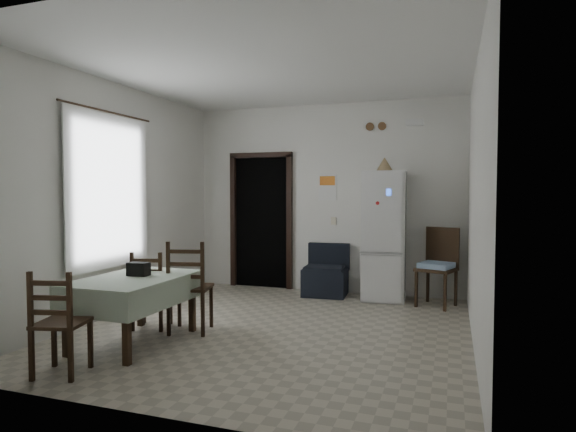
# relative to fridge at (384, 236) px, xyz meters

# --- Properties ---
(ground) EXTENTS (4.50, 4.50, 0.00)m
(ground) POSITION_rel_fridge_xyz_m (-0.97, -1.93, -0.92)
(ground) COLOR #A79E89
(ground) RESTS_ON ground
(ceiling) EXTENTS (4.20, 4.50, 0.02)m
(ceiling) POSITION_rel_fridge_xyz_m (-0.97, -1.93, 1.98)
(ceiling) COLOR white
(ceiling) RESTS_ON ground
(wall_back) EXTENTS (4.20, 0.02, 2.90)m
(wall_back) POSITION_rel_fridge_xyz_m (-0.97, 0.32, 0.53)
(wall_back) COLOR silver
(wall_back) RESTS_ON ground
(wall_front) EXTENTS (4.20, 0.02, 2.90)m
(wall_front) POSITION_rel_fridge_xyz_m (-0.97, -4.18, 0.53)
(wall_front) COLOR silver
(wall_front) RESTS_ON ground
(wall_left) EXTENTS (0.02, 4.50, 2.90)m
(wall_left) POSITION_rel_fridge_xyz_m (-3.07, -1.93, 0.53)
(wall_left) COLOR silver
(wall_left) RESTS_ON ground
(wall_right) EXTENTS (0.02, 4.50, 2.90)m
(wall_right) POSITION_rel_fridge_xyz_m (1.13, -1.93, 0.53)
(wall_right) COLOR silver
(wall_right) RESTS_ON ground
(doorway) EXTENTS (1.06, 0.52, 2.22)m
(doorway) POSITION_rel_fridge_xyz_m (-2.02, 0.52, 0.14)
(doorway) COLOR black
(doorway) RESTS_ON ground
(window_recess) EXTENTS (0.10, 1.20, 1.60)m
(window_recess) POSITION_rel_fridge_xyz_m (-3.12, -2.13, 0.63)
(window_recess) COLOR silver
(window_recess) RESTS_ON ground
(curtain) EXTENTS (0.02, 1.45, 1.85)m
(curtain) POSITION_rel_fridge_xyz_m (-3.01, -2.13, 0.63)
(curtain) COLOR white
(curtain) RESTS_ON ground
(curtain_rod) EXTENTS (0.02, 1.60, 0.02)m
(curtain_rod) POSITION_rel_fridge_xyz_m (-3.00, -2.13, 1.58)
(curtain_rod) COLOR black
(curtain_rod) RESTS_ON ground
(calendar) EXTENTS (0.28, 0.02, 0.40)m
(calendar) POSITION_rel_fridge_xyz_m (-0.92, 0.31, 0.70)
(calendar) COLOR white
(calendar) RESTS_ON ground
(calendar_image) EXTENTS (0.24, 0.01, 0.14)m
(calendar_image) POSITION_rel_fridge_xyz_m (-0.92, 0.30, 0.80)
(calendar_image) COLOR orange
(calendar_image) RESTS_ON ground
(light_switch) EXTENTS (0.08, 0.02, 0.12)m
(light_switch) POSITION_rel_fridge_xyz_m (-0.82, 0.31, 0.18)
(light_switch) COLOR beige
(light_switch) RESTS_ON ground
(vent_left) EXTENTS (0.12, 0.03, 0.12)m
(vent_left) POSITION_rel_fridge_xyz_m (-0.27, 0.30, 1.60)
(vent_left) COLOR brown
(vent_left) RESTS_ON ground
(vent_right) EXTENTS (0.12, 0.03, 0.12)m
(vent_right) POSITION_rel_fridge_xyz_m (-0.09, 0.30, 1.60)
(vent_right) COLOR brown
(vent_right) RESTS_ON ground
(emergency_light) EXTENTS (0.25, 0.07, 0.09)m
(emergency_light) POSITION_rel_fridge_xyz_m (0.38, 0.28, 1.63)
(emergency_light) COLOR white
(emergency_light) RESTS_ON ground
(fridge) EXTENTS (0.63, 0.63, 1.84)m
(fridge) POSITION_rel_fridge_xyz_m (0.00, 0.00, 0.00)
(fridge) COLOR silver
(fridge) RESTS_ON ground
(tan_cone) EXTENTS (0.27, 0.27, 0.20)m
(tan_cone) POSITION_rel_fridge_xyz_m (-0.00, -0.02, 1.02)
(tan_cone) COLOR tan
(tan_cone) RESTS_ON fridge
(navy_seat) EXTENTS (0.67, 0.65, 0.76)m
(navy_seat) POSITION_rel_fridge_xyz_m (-0.87, 0.00, -0.54)
(navy_seat) COLOR black
(navy_seat) RESTS_ON ground
(corner_chair) EXTENTS (0.59, 0.59, 1.06)m
(corner_chair) POSITION_rel_fridge_xyz_m (0.73, -0.21, -0.39)
(corner_chair) COLOR black
(corner_chair) RESTS_ON ground
(dining_table) EXTENTS (0.87, 1.31, 0.67)m
(dining_table) POSITION_rel_fridge_xyz_m (-2.13, -2.86, -0.58)
(dining_table) COLOR #98A991
(dining_table) RESTS_ON ground
(black_bag) EXTENTS (0.22, 0.13, 0.14)m
(black_bag) POSITION_rel_fridge_xyz_m (-2.14, -2.77, -0.18)
(black_bag) COLOR black
(black_bag) RESTS_ON dining_table
(dining_chair_far_left) EXTENTS (0.45, 0.45, 0.88)m
(dining_chair_far_left) POSITION_rel_fridge_xyz_m (-2.30, -2.32, -0.48)
(dining_chair_far_left) COLOR black
(dining_chair_far_left) RESTS_ON ground
(dining_chair_far_right) EXTENTS (0.53, 0.53, 1.01)m
(dining_chair_far_right) POSITION_rel_fridge_xyz_m (-1.80, -2.31, -0.41)
(dining_chair_far_right) COLOR black
(dining_chair_far_right) RESTS_ON ground
(dining_chair_near_head) EXTENTS (0.47, 0.47, 0.90)m
(dining_chair_near_head) POSITION_rel_fridge_xyz_m (-2.17, -3.77, -0.47)
(dining_chair_near_head) COLOR black
(dining_chair_near_head) RESTS_ON ground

